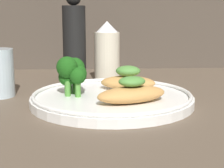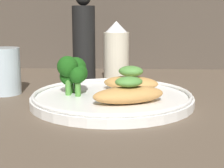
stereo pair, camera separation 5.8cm
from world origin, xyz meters
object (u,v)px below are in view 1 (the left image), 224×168
Objects in this scene: plate at (112,98)px; pepper_grinder at (74,41)px; broccoli_bunch at (72,73)px; sauce_bottle at (109,53)px.

pepper_grinder is at bearing 109.68° from plate.
broccoli_bunch is 20.86cm from sauce_bottle.
plate is at bearing -91.40° from sauce_bottle.
sauce_bottle is 8.27cm from pepper_grinder.
broccoli_bunch is 0.33× the size of pepper_grinder.
sauce_bottle is (7.23, 19.52, 1.27)cm from broccoli_bunch.
sauce_bottle reaches higher than broccoli_bunch.
plate is 1.36× the size of pepper_grinder.
pepper_grinder reaches higher than sauce_bottle.
plate is 8.02cm from broccoli_bunch.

